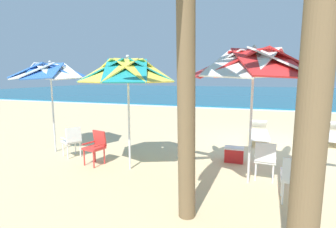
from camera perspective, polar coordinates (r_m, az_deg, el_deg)
ground_plane at (r=9.14m, az=21.95°, el=-6.51°), size 80.00×80.00×0.00m
sea at (r=36.50m, az=19.36°, el=4.54°), size 80.00×36.00×0.10m
surf_foam at (r=18.28m, az=20.21°, el=0.87°), size 80.00×0.70×0.01m
beach_umbrella_0 at (r=5.46m, az=18.55°, el=10.35°), size 2.61×2.61×2.88m
plastic_chair_0 at (r=6.02m, az=20.83°, el=-9.21°), size 0.47×0.49×0.87m
plastic_chair_1 at (r=5.17m, az=26.34°, el=-12.49°), size 0.47×0.49×0.87m
beach_umbrella_1 at (r=6.09m, az=-8.94°, el=9.27°), size 2.29×2.29×2.75m
plastic_chair_2 at (r=6.88m, az=-15.77°, el=-6.75°), size 0.53×0.56×0.87m
beach_umbrella_2 at (r=8.23m, az=-24.73°, el=8.42°), size 2.19×2.19×2.71m
plastic_chair_3 at (r=7.67m, az=-20.60°, el=-5.41°), size 0.62×0.61×0.87m
sun_lounger_0 at (r=10.51m, az=33.14°, el=-3.81°), size 1.04×2.23×0.62m
sun_lounger_1 at (r=9.62m, az=19.54°, el=-3.91°), size 0.68×2.16×0.62m
palm_tree_1 at (r=3.82m, az=4.40°, el=18.74°), size 3.37×3.13×4.37m
cooler_box at (r=7.10m, az=14.52°, el=-8.70°), size 0.50×0.34×0.40m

